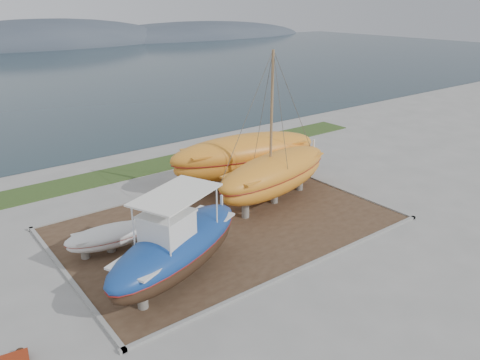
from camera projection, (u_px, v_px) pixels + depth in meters
ground at (273, 252)px, 23.86m from camera, size 140.00×140.00×0.00m
dirt_patch at (227, 224)px, 26.80m from camera, size 18.00×12.00×0.06m
curb_frame at (227, 223)px, 26.79m from camera, size 18.60×12.60×0.15m
grass_strip at (137, 169)px, 35.30m from camera, size 44.00×3.00×0.08m
blue_caique at (177, 238)px, 20.78m from camera, size 9.08×5.95×4.19m
white_dinghy at (110, 239)px, 23.61m from camera, size 4.64×2.21×1.34m
orange_sailboat at (276, 130)px, 27.83m from camera, size 10.13×4.77×9.40m
orange_bare_hull at (245, 161)px, 31.65m from camera, size 11.04×5.00×3.49m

